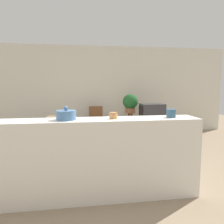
{
  "coord_description": "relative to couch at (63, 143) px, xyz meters",
  "views": [
    {
      "loc": [
        -0.24,
        -3.38,
        1.51
      ],
      "look_at": [
        0.56,
        1.91,
        0.85
      ],
      "focal_mm": 35.0,
      "sensor_mm": 36.0,
      "label": 1
    }
  ],
  "objects": [
    {
      "name": "ground_plane",
      "position": [
        0.59,
        -1.3,
        -0.26
      ],
      "size": [
        14.0,
        14.0,
        0.0
      ],
      "primitive_type": "plane",
      "color": "gray"
    },
    {
      "name": "wall_back",
      "position": [
        0.59,
        2.13,
        1.09
      ],
      "size": [
        9.0,
        0.06,
        2.7
      ],
      "color": "silver",
      "rests_on": "ground_plane"
    },
    {
      "name": "couch",
      "position": [
        0.0,
        0.0,
        0.0
      ],
      "size": [
        0.98,
        2.07,
        0.74
      ],
      "color": "#847051",
      "rests_on": "ground_plane"
    },
    {
      "name": "tv_stand",
      "position": [
        2.26,
        0.83,
        -0.01
      ],
      "size": [
        0.84,
        0.56,
        0.5
      ],
      "color": "brown",
      "rests_on": "ground_plane"
    },
    {
      "name": "television",
      "position": [
        2.25,
        0.83,
        0.5
      ],
      "size": [
        0.62,
        0.45,
        0.52
      ],
      "color": "#333338",
      "rests_on": "tv_stand"
    },
    {
      "name": "wooden_chair",
      "position": [
        0.83,
        1.54,
        0.24
      ],
      "size": [
        0.44,
        0.44,
        0.9
      ],
      "color": "brown",
      "rests_on": "ground_plane"
    },
    {
      "name": "plant_stand",
      "position": [
        1.81,
        1.44,
        0.09
      ],
      "size": [
        0.14,
        0.14,
        0.71
      ],
      "color": "brown",
      "rests_on": "ground_plane"
    },
    {
      "name": "potted_plant",
      "position": [
        1.81,
        1.44,
        0.74
      ],
      "size": [
        0.44,
        0.44,
        0.55
      ],
      "color": "#8E5B3D",
      "rests_on": "plant_stand"
    },
    {
      "name": "foreground_counter",
      "position": [
        0.59,
        -1.88,
        0.27
      ],
      "size": [
        2.68,
        0.44,
        1.07
      ],
      "color": "white",
      "rests_on": "ground_plane"
    },
    {
      "name": "decorative_bowl",
      "position": [
        0.18,
        -1.88,
        0.87
      ],
      "size": [
        0.25,
        0.25,
        0.18
      ],
      "color": "#4C7AAD",
      "rests_on": "foreground_counter"
    },
    {
      "name": "candle_jar",
      "position": [
        0.79,
        -1.88,
        0.85
      ],
      "size": [
        0.11,
        0.11,
        0.08
      ],
      "color": "#C6844C",
      "rests_on": "foreground_counter"
    },
    {
      "name": "coffee_tin",
      "position": [
        1.59,
        -1.88,
        0.86
      ],
      "size": [
        0.13,
        0.13,
        0.11
      ],
      "color": "#335B75",
      "rests_on": "foreground_counter"
    }
  ]
}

